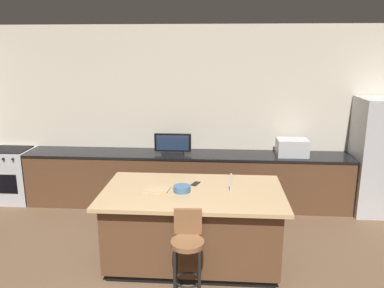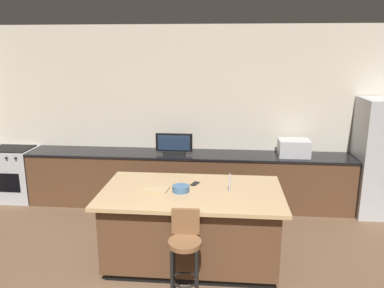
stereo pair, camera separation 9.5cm
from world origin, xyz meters
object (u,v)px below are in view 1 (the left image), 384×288
(cell_phone, at_px, (196,184))
(fruit_bowl, at_px, (182,189))
(kitchen_island, at_px, (193,226))
(microwave, at_px, (292,147))
(range_oven, at_px, (12,175))
(bar_stool_center, at_px, (188,249))
(cutting_board, at_px, (157,189))
(refrigerator, at_px, (383,157))
(tv_monitor, at_px, (173,145))

(cell_phone, bearing_deg, fruit_bowl, -96.28)
(kitchen_island, relative_size, microwave, 4.45)
(range_oven, distance_m, bar_stool_center, 4.06)
(bar_stool_center, bearing_deg, microwave, 56.75)
(fruit_bowl, xyz_separation_m, cutting_board, (-0.30, 0.03, -0.03))
(refrigerator, bearing_deg, kitchen_island, -149.48)
(kitchen_island, relative_size, cell_phone, 14.25)
(refrigerator, relative_size, microwave, 3.81)
(range_oven, xyz_separation_m, cell_phone, (3.24, -1.51, 0.48))
(kitchen_island, relative_size, cutting_board, 7.45)
(kitchen_island, distance_m, refrigerator, 3.34)
(range_oven, xyz_separation_m, fruit_bowl, (3.10, -1.77, 0.51))
(cell_phone, bearing_deg, kitchen_island, -72.97)
(fruit_bowl, bearing_deg, bar_stool_center, -79.95)
(microwave, relative_size, tv_monitor, 0.81)
(tv_monitor, bearing_deg, refrigerator, 0.05)
(bar_stool_center, bearing_deg, cell_phone, 86.24)
(microwave, height_order, cutting_board, microwave)
(tv_monitor, height_order, fruit_bowl, tv_monitor)
(kitchen_island, bearing_deg, microwave, 49.81)
(kitchen_island, relative_size, range_oven, 2.34)
(bar_stool_center, height_order, fruit_bowl, fruit_bowl)
(tv_monitor, relative_size, bar_stool_center, 0.61)
(range_oven, height_order, cell_phone, cell_phone)
(kitchen_island, bearing_deg, cutting_board, -177.72)
(microwave, bearing_deg, tv_monitor, -178.44)
(refrigerator, xyz_separation_m, microwave, (-1.39, 0.05, 0.11))
(refrigerator, distance_m, cutting_board, 3.69)
(cutting_board, bearing_deg, refrigerator, 27.41)
(microwave, distance_m, bar_stool_center, 2.90)
(kitchen_island, xyz_separation_m, tv_monitor, (-0.44, 1.68, 0.58))
(kitchen_island, bearing_deg, cell_phone, 85.09)
(cutting_board, bearing_deg, range_oven, 148.05)
(refrigerator, height_order, tv_monitor, refrigerator)
(range_oven, distance_m, microwave, 4.72)
(refrigerator, distance_m, fruit_bowl, 3.44)
(refrigerator, height_order, cell_phone, refrigerator)
(kitchen_island, relative_size, bar_stool_center, 2.22)
(refrigerator, distance_m, microwave, 1.40)
(kitchen_island, distance_m, fruit_bowl, 0.51)
(tv_monitor, relative_size, cell_phone, 3.93)
(refrigerator, bearing_deg, microwave, 177.98)
(cutting_board, bearing_deg, kitchen_island, 2.28)
(kitchen_island, height_order, refrigerator, refrigerator)
(tv_monitor, height_order, cell_phone, tv_monitor)
(microwave, bearing_deg, fruit_bowl, -131.81)
(fruit_bowl, bearing_deg, kitchen_island, 18.97)
(range_oven, bearing_deg, kitchen_island, -28.23)
(cell_phone, bearing_deg, cutting_board, -129.48)
(refrigerator, xyz_separation_m, bar_stool_center, (-2.85, -2.41, -0.34))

